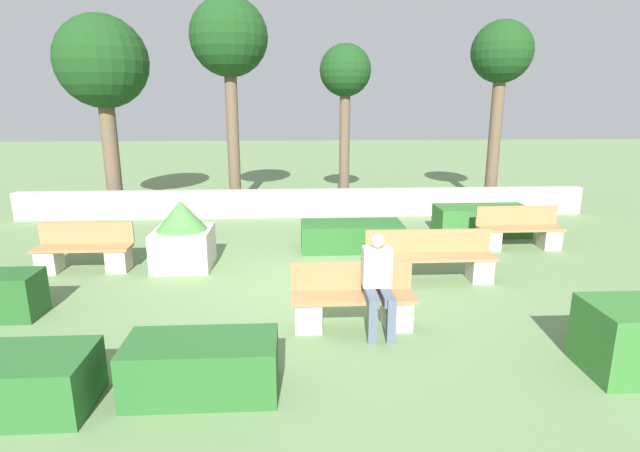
# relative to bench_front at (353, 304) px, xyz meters

# --- Properties ---
(ground_plane) EXTENTS (60.00, 60.00, 0.00)m
(ground_plane) POSITION_rel_bench_front_xyz_m (-0.47, 1.58, -0.33)
(ground_plane) COLOR #6B8956
(perimeter_wall) EXTENTS (14.91, 0.30, 0.72)m
(perimeter_wall) POSITION_rel_bench_front_xyz_m (-0.47, 6.67, 0.03)
(perimeter_wall) COLOR #B7B2A8
(perimeter_wall) RESTS_ON ground_plane
(bench_front) EXTENTS (1.68, 0.48, 0.86)m
(bench_front) POSITION_rel_bench_front_xyz_m (0.00, 0.00, 0.00)
(bench_front) COLOR #A37A4C
(bench_front) RESTS_ON ground_plane
(bench_left_side) EXTENTS (2.18, 0.49, 0.86)m
(bench_left_side) POSITION_rel_bench_front_xyz_m (1.53, 1.70, 0.02)
(bench_left_side) COLOR #A37A4C
(bench_left_side) RESTS_ON ground_plane
(bench_right_side) EXTENTS (1.73, 0.49, 0.86)m
(bench_right_side) POSITION_rel_bench_front_xyz_m (3.90, 3.50, 0.00)
(bench_right_side) COLOR #A37A4C
(bench_right_side) RESTS_ON ground_plane
(bench_back) EXTENTS (1.69, 0.48, 0.86)m
(bench_back) POSITION_rel_bench_front_xyz_m (-4.58, 2.57, 0.00)
(bench_back) COLOR #A37A4C
(bench_back) RESTS_ON ground_plane
(person_seated_man) EXTENTS (0.38, 0.64, 1.32)m
(person_seated_man) POSITION_rel_bench_front_xyz_m (0.31, -0.14, 0.40)
(person_seated_man) COLOR #515B70
(person_seated_man) RESTS_ON ground_plane
(hedge_block_near_left) EXTENTS (2.07, 0.88, 0.65)m
(hedge_block_near_left) POSITION_rel_bench_front_xyz_m (3.52, 4.63, 0.00)
(hedge_block_near_left) COLOR #33702D
(hedge_block_near_left) RESTS_ON ground_plane
(hedge_block_near_right) EXTENTS (1.15, 0.85, 0.82)m
(hedge_block_near_right) POSITION_rel_bench_front_xyz_m (3.08, -1.34, 0.08)
(hedge_block_near_right) COLOR #33702D
(hedge_block_near_right) RESTS_ON ground_plane
(hedge_block_mid_left) EXTENTS (1.58, 0.75, 0.60)m
(hedge_block_mid_left) POSITION_rel_bench_front_xyz_m (-1.77, -1.49, -0.02)
(hedge_block_mid_left) COLOR #286028
(hedge_block_mid_left) RESTS_ON ground_plane
(hedge_block_mid_right) EXTENTS (1.21, 0.84, 0.59)m
(hedge_block_mid_right) POSITION_rel_bench_front_xyz_m (-3.44, -1.68, -0.03)
(hedge_block_mid_right) COLOR #286028
(hedge_block_mid_right) RESTS_ON ground_plane
(hedge_block_far_right) EXTENTS (2.07, 0.90, 0.56)m
(hedge_block_far_right) POSITION_rel_bench_front_xyz_m (0.41, 3.63, -0.05)
(hedge_block_far_right) COLOR #286028
(hedge_block_far_right) RESTS_ON ground_plane
(planter_corner_left) EXTENTS (1.04, 1.04, 1.26)m
(planter_corner_left) POSITION_rel_bench_front_xyz_m (-2.83, 2.68, 0.26)
(planter_corner_left) COLOR #B7B2A8
(planter_corner_left) RESTS_ON ground_plane
(tree_leftmost) EXTENTS (2.38, 2.38, 5.16)m
(tree_leftmost) POSITION_rel_bench_front_xyz_m (-5.71, 7.61, 3.55)
(tree_leftmost) COLOR brown
(tree_leftmost) RESTS_ON ground_plane
(tree_center_left) EXTENTS (2.08, 2.08, 5.67)m
(tree_center_left) POSITION_rel_bench_front_xyz_m (-2.43, 7.88, 4.18)
(tree_center_left) COLOR brown
(tree_center_left) RESTS_ON ground_plane
(tree_center_right) EXTENTS (1.41, 1.41, 4.50)m
(tree_center_right) POSITION_rel_bench_front_xyz_m (0.69, 7.91, 3.27)
(tree_center_right) COLOR brown
(tree_center_right) RESTS_ON ground_plane
(tree_rightmost) EXTENTS (1.65, 1.65, 5.10)m
(tree_rightmost) POSITION_rel_bench_front_xyz_m (4.90, 7.64, 3.74)
(tree_rightmost) COLOR brown
(tree_rightmost) RESTS_ON ground_plane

